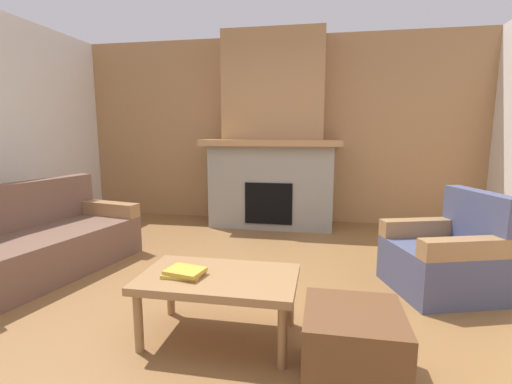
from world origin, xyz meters
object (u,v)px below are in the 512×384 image
at_px(ottoman, 353,346).
at_px(armchair, 446,257).
at_px(couch, 38,244).
at_px(fireplace, 273,144).
at_px(coffee_table, 219,283).

bearing_deg(ottoman, armchair, 57.14).
xyz_separation_m(couch, ottoman, (2.83, -1.05, -0.09)).
bearing_deg(fireplace, ottoman, -74.86).
bearing_deg(fireplace, armchair, -48.85).
xyz_separation_m(fireplace, ottoman, (0.90, -3.33, -0.96)).
relative_size(fireplace, couch, 1.40).
bearing_deg(ottoman, fireplace, 105.14).
xyz_separation_m(armchair, coffee_table, (-1.68, -1.05, 0.08)).
relative_size(armchair, coffee_table, 0.96).
height_order(fireplace, ottoman, fireplace).
relative_size(coffee_table, ottoman, 1.92).
bearing_deg(armchair, coffee_table, -148.07).
height_order(couch, armchair, same).
bearing_deg(coffee_table, ottoman, -18.63).
xyz_separation_m(coffee_table, ottoman, (0.82, -0.28, -0.18)).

